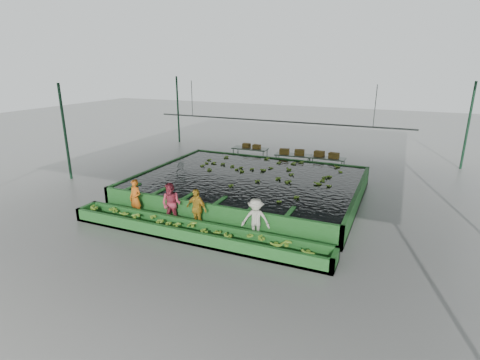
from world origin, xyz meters
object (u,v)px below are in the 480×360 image
at_px(flotation_tank, 249,185).
at_px(worker_c, 196,209).
at_px(sorting_trough, 193,232).
at_px(packing_table_mid, 293,162).
at_px(worker_a, 136,198).
at_px(packing_table_left, 250,156).
at_px(box_stack_mid, 292,154).
at_px(packing_table_right, 326,165).
at_px(box_stack_right, 326,157).
at_px(worker_b, 171,204).
at_px(box_stack_left, 252,148).
at_px(worker_d, 256,219).

xyz_separation_m(flotation_tank, worker_c, (-0.31, -4.30, 0.33)).
relative_size(sorting_trough, packing_table_mid, 4.90).
bearing_deg(worker_a, packing_table_left, 92.16).
xyz_separation_m(flotation_tank, box_stack_mid, (0.65, 4.90, 0.48)).
bearing_deg(packing_table_right, box_stack_right, 138.94).
bearing_deg(worker_b, worker_c, -6.03).
xyz_separation_m(worker_a, packing_table_right, (5.74, 9.40, -0.33)).
xyz_separation_m(sorting_trough, box_stack_right, (2.58, 10.24, 0.66)).
bearing_deg(flotation_tank, packing_table_mid, 81.75).
xyz_separation_m(sorting_trough, packing_table_mid, (0.72, 10.07, 0.21)).
bearing_deg(box_stack_left, worker_c, -79.98).
relative_size(flotation_tank, packing_table_mid, 4.90).
bearing_deg(box_stack_right, packing_table_right, -41.06).
bearing_deg(box_stack_left, flotation_tank, -69.30).
height_order(packing_table_mid, box_stack_mid, box_stack_mid).
bearing_deg(packing_table_mid, packing_table_left, 172.68).
bearing_deg(box_stack_left, box_stack_mid, -9.21).
height_order(sorting_trough, worker_b, worker_b).
distance_m(packing_table_mid, packing_table_right, 1.91).
distance_m(worker_a, worker_c, 2.79).
bearing_deg(flotation_tank, worker_a, -125.84).
height_order(worker_c, box_stack_left, worker_c).
bearing_deg(packing_table_right, worker_a, -121.40).
bearing_deg(worker_d, packing_table_left, 101.27).
relative_size(flotation_tank, worker_a, 6.41).
relative_size(worker_c, packing_table_right, 0.78).
bearing_deg(box_stack_mid, packing_table_right, 5.72).
relative_size(flotation_tank, sorting_trough, 1.00).
xyz_separation_m(flotation_tank, sorting_trough, (0.00, -5.10, -0.20)).
height_order(packing_table_mid, box_stack_right, box_stack_right).
relative_size(worker_d, box_stack_right, 1.12).
bearing_deg(packing_table_left, worker_b, -85.91).
xyz_separation_m(worker_a, box_stack_left, (1.09, 9.63, 0.20)).
bearing_deg(box_stack_left, sorting_trough, -79.07).
xyz_separation_m(flotation_tank, packing_table_left, (-2.10, 5.33, 0.04)).
height_order(worker_a, worker_b, worker_b).
bearing_deg(worker_d, box_stack_mid, 86.57).
bearing_deg(box_stack_left, worker_a, -96.46).
bearing_deg(packing_table_mid, flotation_tank, -98.25).
relative_size(worker_c, box_stack_left, 1.36).
bearing_deg(worker_d, flotation_tank, 103.41).
distance_m(worker_b, box_stack_left, 9.65).
xyz_separation_m(box_stack_left, box_stack_right, (4.60, -0.19, -0.07)).
bearing_deg(worker_d, box_stack_left, 100.83).
bearing_deg(box_stack_right, worker_d, -93.27).
distance_m(flotation_tank, worker_a, 5.31).
distance_m(worker_b, worker_d, 3.46).
bearing_deg(box_stack_right, worker_a, -121.09).
bearing_deg(box_stack_mid, sorting_trough, -93.75).
relative_size(box_stack_left, box_stack_mid, 0.82).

